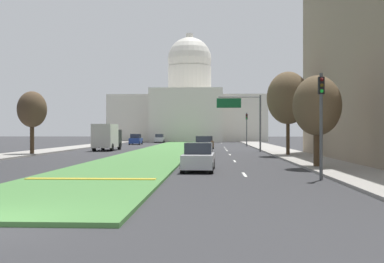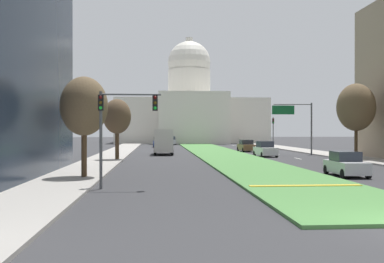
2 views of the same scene
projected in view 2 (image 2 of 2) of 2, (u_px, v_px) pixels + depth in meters
name	position (u px, v px, depth m)	size (l,w,h in m)	color
ground_plane	(214.00, 152.00, 64.14)	(260.00, 260.00, 0.00)	#333335
grass_median	(218.00, 153.00, 59.17)	(6.78, 89.64, 0.14)	#4C8442
median_curb_nose	(306.00, 186.00, 24.20)	(6.10, 0.50, 0.04)	gold
lane_dashes_right	(270.00, 153.00, 61.51)	(0.16, 66.20, 0.01)	silver
sidewalk_left	(111.00, 156.00, 53.19)	(4.00, 89.64, 0.15)	#9E9991
sidewalk_right	(332.00, 155.00, 55.23)	(4.00, 89.64, 0.15)	#9E9991
capitol_building	(189.00, 113.00, 112.91)	(35.42, 30.00, 26.41)	silver
traffic_light_near_left	(117.00, 118.00, 24.03)	(3.34, 0.35, 5.20)	#515456
traffic_light_far_right	(273.00, 129.00, 73.82)	(0.28, 0.35, 5.20)	#515456
overhead_guide_sign	(297.00, 118.00, 55.85)	(5.10, 0.20, 6.50)	#515456
street_tree_left_near	(84.00, 107.00, 28.92)	(3.04, 3.04, 6.58)	#4C3823
street_tree_left_mid	(117.00, 117.00, 45.84)	(2.84, 2.84, 6.29)	#4C3823
street_tree_right_mid	(356.00, 107.00, 47.17)	(3.97, 3.97, 8.00)	#4C3823
sedan_lead_stopped	(346.00, 165.00, 30.62)	(1.96, 4.16, 1.68)	#BCBCC1
sedan_midblock	(265.00, 149.00, 52.80)	(2.09, 4.28, 1.82)	silver
sedan_distant	(246.00, 146.00, 64.89)	(2.08, 4.36, 1.70)	brown
sedan_far_horizon	(158.00, 142.00, 81.09)	(2.02, 4.29, 1.86)	navy
sedan_very_far	(171.00, 141.00, 94.05)	(2.00, 4.67, 1.77)	#BCBCC1
box_truck_delivery	(163.00, 141.00, 57.00)	(2.40, 6.40, 3.20)	black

